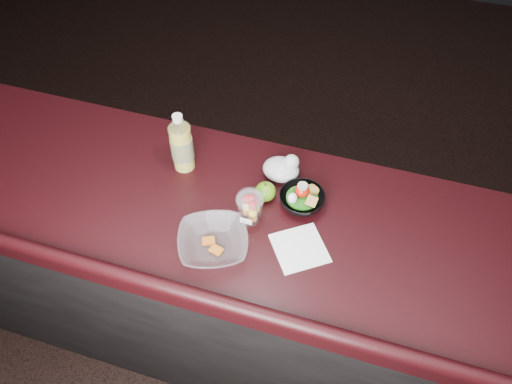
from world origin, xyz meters
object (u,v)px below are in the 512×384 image
at_px(fruit_cup, 250,207).
at_px(takeout_bowl, 213,242).
at_px(snack_bowl, 302,199).
at_px(lemonade_bottle, 182,146).
at_px(green_apple, 265,192).

bearing_deg(fruit_cup, takeout_bowl, -118.52).
xyz_separation_m(snack_bowl, takeout_bowl, (-0.23, -0.26, -0.00)).
bearing_deg(fruit_cup, snack_bowl, 37.47).
distance_m(lemonade_bottle, fruit_cup, 0.35).
relative_size(fruit_cup, snack_bowl, 0.71).
relative_size(lemonade_bottle, snack_bowl, 1.31).
bearing_deg(takeout_bowl, green_apple, 67.98).
distance_m(snack_bowl, takeout_bowl, 0.34).
relative_size(lemonade_bottle, fruit_cup, 1.83).
height_order(fruit_cup, green_apple, fruit_cup).
bearing_deg(lemonade_bottle, fruit_cup, -28.15).
bearing_deg(snack_bowl, takeout_bowl, -131.35).
bearing_deg(green_apple, takeout_bowl, -112.02).
xyz_separation_m(green_apple, takeout_bowl, (-0.10, -0.25, -0.01)).
height_order(green_apple, takeout_bowl, green_apple).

